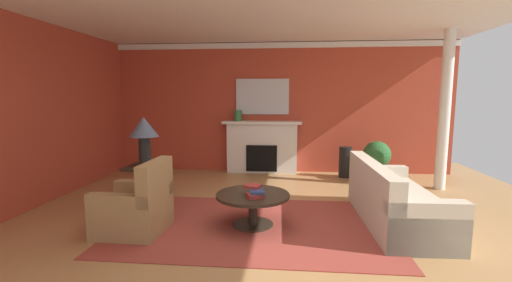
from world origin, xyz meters
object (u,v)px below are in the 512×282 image
side_table (146,185)px  vase_tall_corner (345,162)px  fireplace (262,148)px  vase_mantel_left (238,116)px  potted_plant (377,157)px  coffee_table (253,202)px  mantel_mirror (262,97)px  table_lamp (144,132)px  sofa (393,202)px  armchair_near_window (136,209)px

side_table → vase_tall_corner: side_table is taller
fireplace → vase_mantel_left: bearing=-174.9°
fireplace → potted_plant: size_ratio=2.16×
coffee_table → potted_plant: size_ratio=1.20×
fireplace → mantel_mirror: mantel_mirror is taller
coffee_table → side_table: size_ratio=1.43×
vase_mantel_left → table_lamp: bearing=-110.7°
mantel_mirror → potted_plant: mantel_mirror is taller
sofa → vase_mantel_left: bearing=131.3°
mantel_mirror → sofa: bearing=-56.7°
armchair_near_window → coffee_table: armchair_near_window is taller
fireplace → table_lamp: 3.28m
mantel_mirror → table_lamp: 3.36m
coffee_table → side_table: bearing=163.4°
mantel_mirror → vase_tall_corner: 2.36m
fireplace → vase_mantel_left: (-0.55, -0.05, 0.75)m
armchair_near_window → vase_tall_corner: size_ratio=1.42×
coffee_table → fireplace: bearing=92.2°
mantel_mirror → vase_tall_corner: (1.84, -0.42, -1.41)m
fireplace → side_table: (-1.58, -2.79, -0.16)m
mantel_mirror → vase_tall_corner: mantel_mirror is taller
armchair_near_window → table_lamp: bearing=104.6°
fireplace → vase_tall_corner: (1.84, -0.30, -0.23)m
fireplace → mantel_mirror: (-0.00, 0.12, 1.18)m
mantel_mirror → side_table: mantel_mirror is taller
side_table → vase_tall_corner: 4.24m
sofa → mantel_mirror: bearing=123.3°
coffee_table → vase_mantel_left: (-0.68, 3.25, 0.98)m
fireplace → coffee_table: size_ratio=1.80×
mantel_mirror → potted_plant: bearing=-15.4°
table_lamp → potted_plant: bearing=29.1°
coffee_table → vase_mantel_left: size_ratio=4.10×
vase_tall_corner → vase_mantel_left: 2.59m
potted_plant → side_table: bearing=-150.9°
sofa → table_lamp: table_lamp is taller
sofa → armchair_near_window: 3.48m
fireplace → armchair_near_window: (-1.36, -3.66, -0.26)m
mantel_mirror → sofa: (2.06, -3.15, -1.44)m
armchair_near_window → coffee_table: size_ratio=0.95×
armchair_near_window → table_lamp: 1.28m
sofa → potted_plant: bearing=81.3°
armchair_near_window → coffee_table: 1.53m
side_table → table_lamp: (-0.00, 0.00, 0.82)m
vase_tall_corner → vase_mantel_left: bearing=174.0°
mantel_mirror → vase_mantel_left: 0.72m
vase_tall_corner → vase_mantel_left: vase_mantel_left is taller
side_table → potted_plant: (4.02, 2.24, 0.09)m
fireplace → sofa: (2.06, -3.03, -0.27)m
fireplace → table_lamp: size_ratio=2.40×
coffee_table → table_lamp: bearing=163.4°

